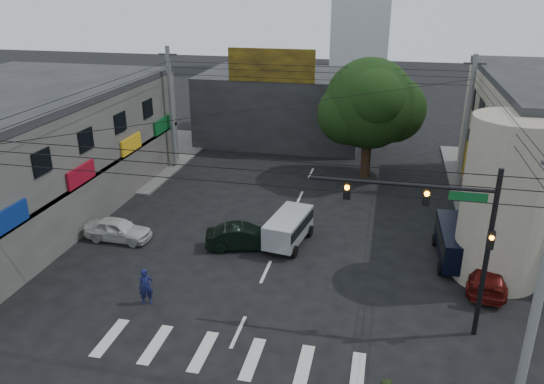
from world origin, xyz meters
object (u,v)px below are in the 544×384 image
(utility_pole_far_left, at_px, (172,109))
(white_compact, at_px, (118,229))
(maroon_sedan, at_px, (487,274))
(dark_sedan, at_px, (243,237))
(utility_pole_far_right, at_px, (467,125))
(utility_pole_near_right, at_px, (542,284))
(street_tree, at_px, (369,104))
(traffic_officer, at_px, (146,287))
(traffic_gantry, at_px, (445,224))
(navy_van, at_px, (457,244))
(silver_minivan, at_px, (288,230))

(utility_pole_far_left, distance_m, white_compact, 13.07)
(maroon_sedan, bearing_deg, dark_sedan, 2.19)
(utility_pole_far_right, xyz_separation_m, dark_sedan, (-12.30, -11.75, -3.94))
(utility_pole_near_right, xyz_separation_m, white_compact, (-19.35, 8.15, -3.96))
(utility_pole_near_right, bearing_deg, white_compact, 157.16)
(street_tree, bearing_deg, maroon_sedan, -65.03)
(street_tree, distance_m, traffic_officer, 21.23)
(white_compact, distance_m, traffic_officer, 6.99)
(utility_pole_near_right, relative_size, dark_sedan, 2.18)
(traffic_gantry, distance_m, dark_sedan, 11.73)
(navy_van, bearing_deg, street_tree, 22.87)
(silver_minivan, bearing_deg, dark_sedan, 122.58)
(utility_pole_far_left, relative_size, white_compact, 2.42)
(traffic_gantry, xyz_separation_m, silver_minivan, (-7.31, 6.26, -3.99))
(traffic_officer, bearing_deg, silver_minivan, 26.26)
(utility_pole_far_left, height_order, dark_sedan, utility_pole_far_left)
(utility_pole_far_left, bearing_deg, utility_pole_far_right, 0.00)
(utility_pole_far_left, height_order, white_compact, utility_pole_far_left)
(utility_pole_near_right, height_order, traffic_officer, utility_pole_near_right)
(street_tree, bearing_deg, silver_minivan, -106.53)
(traffic_gantry, relative_size, maroon_sedan, 1.56)
(utility_pole_far_right, distance_m, maroon_sedan, 13.55)
(utility_pole_far_right, distance_m, dark_sedan, 17.46)
(dark_sedan, bearing_deg, traffic_officer, 139.60)
(silver_minivan, bearing_deg, utility_pole_far_left, 54.75)
(utility_pole_far_left, relative_size, navy_van, 1.96)
(white_compact, bearing_deg, traffic_officer, -140.49)
(traffic_gantry, distance_m, white_compact, 17.81)
(utility_pole_near_right, height_order, maroon_sedan, utility_pole_near_right)
(utility_pole_far_left, height_order, maroon_sedan, utility_pole_far_left)
(street_tree, bearing_deg, traffic_officer, -114.42)
(white_compact, bearing_deg, utility_pole_near_right, -111.15)
(street_tree, height_order, utility_pole_far_left, utility_pole_far_left)
(white_compact, xyz_separation_m, silver_minivan, (9.36, 1.61, 0.20))
(dark_sedan, bearing_deg, white_compact, 78.83)
(white_compact, relative_size, traffic_officer, 2.20)
(street_tree, distance_m, utility_pole_far_right, 6.63)
(maroon_sedan, bearing_deg, utility_pole_far_left, -23.88)
(utility_pole_near_right, distance_m, silver_minivan, 14.46)
(utility_pole_far_right, bearing_deg, navy_van, -96.34)
(white_compact, bearing_deg, navy_van, -83.21)
(white_compact, bearing_deg, street_tree, -42.21)
(utility_pole_near_right, relative_size, navy_van, 1.96)
(traffic_gantry, height_order, navy_van, traffic_gantry)
(utility_pole_near_right, xyz_separation_m, silver_minivan, (-9.99, 9.76, -3.76))
(dark_sedan, height_order, silver_minivan, silver_minivan)
(white_compact, relative_size, navy_van, 0.81)
(utility_pole_far_right, bearing_deg, dark_sedan, -136.30)
(utility_pole_far_left, height_order, traffic_officer, utility_pole_far_left)
(utility_pole_near_right, relative_size, silver_minivan, 2.24)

